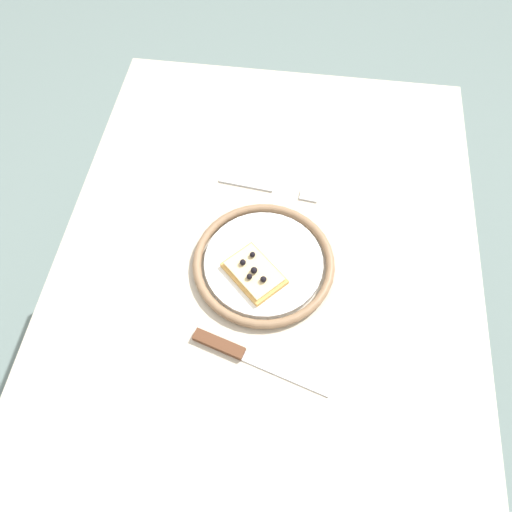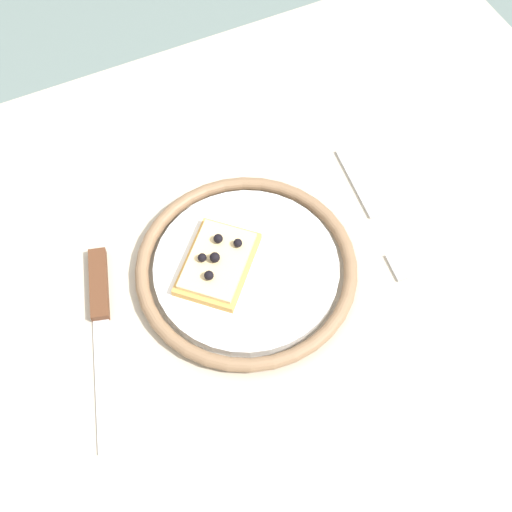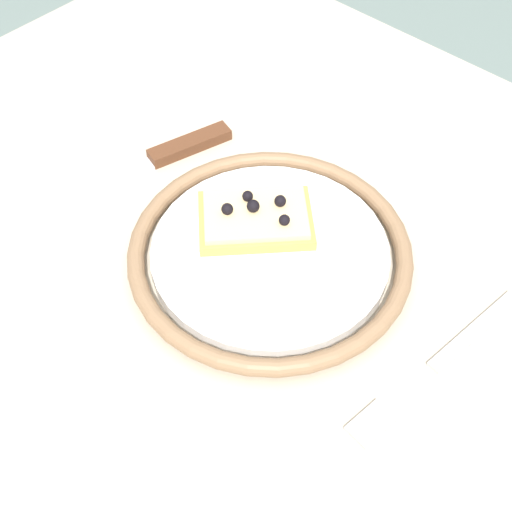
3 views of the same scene
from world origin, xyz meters
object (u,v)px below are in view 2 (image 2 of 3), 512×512
object	(u,v)px
fork	(372,213)
dining_table	(266,305)
pizza_slice_near	(218,262)
knife	(100,310)
plate	(246,268)

from	to	relation	value
fork	dining_table	bearing A→B (deg)	5.66
pizza_slice_near	knife	size ratio (longest dim) A/B	0.53
plate	dining_table	bearing A→B (deg)	168.18
plate	knife	size ratio (longest dim) A/B	1.09
knife	fork	world-z (taller)	knife
pizza_slice_near	fork	size ratio (longest dim) A/B	0.62
dining_table	fork	world-z (taller)	fork
plate	fork	size ratio (longest dim) A/B	1.27
plate	fork	world-z (taller)	plate
dining_table	fork	size ratio (longest dim) A/B	5.00
dining_table	knife	xyz separation A→B (m)	(0.19, -0.03, 0.10)
pizza_slice_near	knife	world-z (taller)	pizza_slice_near
plate	pizza_slice_near	distance (m)	0.04
dining_table	pizza_slice_near	size ratio (longest dim) A/B	8.06
fork	knife	bearing A→B (deg)	-2.25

